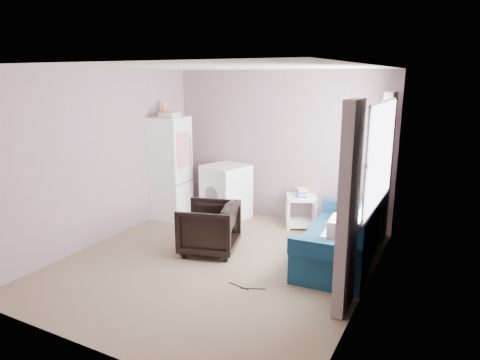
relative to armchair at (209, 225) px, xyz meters
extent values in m
cube|color=#836F56|center=(0.27, -0.28, -0.39)|extent=(3.80, 4.20, 0.02)
cube|color=silver|center=(0.27, -0.28, 2.13)|extent=(3.80, 4.20, 0.02)
cube|color=gray|center=(0.27, 1.83, 0.87)|extent=(3.80, 0.02, 2.50)
cube|color=gray|center=(0.27, -2.39, 0.87)|extent=(3.80, 0.02, 2.50)
cube|color=gray|center=(-1.64, -0.28, 0.87)|extent=(0.02, 4.20, 2.50)
cube|color=gray|center=(2.18, -0.28, 0.87)|extent=(0.02, 4.20, 2.50)
cube|color=white|center=(2.16, 0.42, 1.12)|extent=(0.01, 1.60, 1.20)
imported|color=black|center=(0.00, 0.00, 0.00)|extent=(0.88, 0.91, 0.77)
cube|color=white|center=(-1.40, 1.00, 0.48)|extent=(0.65, 0.65, 1.74)
cube|color=slate|center=(-1.10, 1.03, 0.26)|extent=(0.06, 0.55, 0.02)
cube|color=slate|center=(-1.12, 1.25, 0.76)|extent=(0.02, 0.03, 0.50)
cube|color=white|center=(-1.10, 1.00, 0.83)|extent=(0.05, 0.42, 0.60)
cylinder|color=orange|center=(-1.49, 1.04, 1.47)|extent=(0.09, 0.09, 0.24)
cube|color=beige|center=(-1.28, 0.91, 1.40)|extent=(0.28, 0.32, 0.09)
cube|color=white|center=(-0.51, 1.40, 0.08)|extent=(0.81, 0.81, 0.93)
cube|color=slate|center=(-0.52, 1.38, 0.51)|extent=(0.75, 0.74, 0.05)
cylinder|color=slate|center=(-0.60, 1.08, 0.09)|extent=(0.30, 0.10, 0.31)
cube|color=white|center=(0.79, 1.57, 0.11)|extent=(0.62, 0.62, 0.04)
cube|color=white|center=(0.79, 1.57, -0.32)|extent=(0.62, 0.62, 0.04)
cube|color=white|center=(0.59, 1.48, -0.12)|extent=(0.23, 0.44, 0.52)
cube|color=white|center=(0.98, 1.66, -0.12)|extent=(0.23, 0.44, 0.52)
cube|color=#224490|center=(0.79, 1.57, 0.15)|extent=(0.24, 0.27, 0.03)
cube|color=beige|center=(0.80, 1.58, 0.18)|extent=(0.25, 0.28, 0.03)
cube|color=#224490|center=(0.78, 1.57, 0.21)|extent=(0.22, 0.27, 0.03)
cube|color=beige|center=(0.80, 1.57, 0.24)|extent=(0.25, 0.28, 0.03)
cube|color=navy|center=(1.69, 0.51, -0.19)|extent=(0.95, 1.83, 0.40)
cube|color=navy|center=(2.02, 0.53, 0.23)|extent=(0.29, 1.79, 0.43)
cube|color=navy|center=(1.74, -0.35, 0.11)|extent=(0.85, 0.19, 0.20)
cube|color=navy|center=(1.63, 1.37, 0.11)|extent=(0.85, 0.19, 0.20)
cube|color=beige|center=(1.77, -0.06, 0.21)|extent=(0.14, 0.40, 0.40)
cube|color=beige|center=(1.70, 1.08, 0.21)|extent=(0.14, 0.40, 0.40)
cube|color=white|center=(1.62, 0.41, 0.02)|extent=(0.25, 0.34, 0.02)
cube|color=silver|center=(1.74, 0.41, 0.13)|extent=(0.08, 0.33, 0.22)
cube|color=white|center=(2.09, 0.42, 0.49)|extent=(0.14, 1.70, 0.04)
cube|color=white|center=(2.14, 0.42, 0.52)|extent=(0.02, 1.68, 0.05)
cube|color=white|center=(2.14, 0.42, 1.12)|extent=(0.02, 1.68, 0.05)
cube|color=white|center=(2.14, 0.42, 1.72)|extent=(0.02, 1.68, 0.05)
cube|color=white|center=(2.14, -0.38, 1.12)|extent=(0.02, 0.05, 1.20)
cube|color=white|center=(2.14, 0.15, 1.12)|extent=(0.02, 0.05, 1.20)
cube|color=white|center=(2.14, 0.69, 1.12)|extent=(0.02, 0.05, 1.20)
cube|color=white|center=(2.14, 1.22, 1.12)|extent=(0.02, 0.05, 1.20)
cube|color=beige|center=(2.05, -0.66, 0.72)|extent=(0.12, 0.46, 2.18)
cube|color=beige|center=(2.05, 1.50, 0.72)|extent=(0.12, 0.46, 2.18)
cylinder|color=black|center=(1.03, -0.70, -0.38)|extent=(0.27, 0.12, 0.01)
cylinder|color=black|center=(0.85, -0.73, -0.38)|extent=(0.29, 0.07, 0.01)
camera|label=1|loc=(2.97, -4.77, 2.01)|focal=32.00mm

